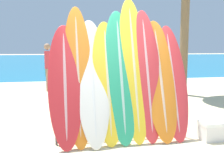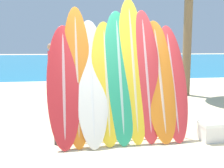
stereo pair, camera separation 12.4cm
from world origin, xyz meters
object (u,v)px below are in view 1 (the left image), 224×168
at_px(surfboard_slot_4, 121,75).
at_px(surfboard_slot_8, 173,81).
at_px(surfboard_slot_0, 65,85).
at_px(surfboard_slot_2, 93,81).
at_px(surfboard_rack, 121,114).
at_px(surfboard_slot_5, 134,68).
at_px(surfboard_slot_7, 160,79).
at_px(person_far_left, 91,68).
at_px(surfboard_slot_1, 78,74).
at_px(person_near_water, 118,63).
at_px(surfboard_slot_6, 147,74).
at_px(person_mid_beach, 48,65).
at_px(person_far_right, 74,71).
at_px(surfboard_slot_3, 108,82).
at_px(cooler_box, 214,131).

distance_m(surfboard_slot_4, surfboard_slot_8, 0.97).
distance_m(surfboard_slot_0, surfboard_slot_2, 0.46).
distance_m(surfboard_rack, surfboard_slot_5, 0.84).
height_order(surfboard_slot_7, surfboard_slot_8, surfboard_slot_7).
distance_m(surfboard_slot_2, person_far_left, 5.09).
bearing_deg(surfboard_slot_7, surfboard_slot_2, 179.59).
distance_m(surfboard_rack, surfboard_slot_1, 1.02).
distance_m(surfboard_slot_0, surfboard_slot_8, 1.91).
height_order(person_near_water, person_far_left, person_near_water).
bearing_deg(surfboard_slot_6, surfboard_slot_0, -178.58).
bearing_deg(person_far_left, surfboard_slot_1, 25.78).
distance_m(surfboard_rack, surfboard_slot_7, 0.94).
relative_size(person_mid_beach, person_far_right, 1.06).
bearing_deg(person_mid_beach, surfboard_slot_1, -161.55).
height_order(surfboard_slot_5, person_near_water, surfboard_slot_5).
xyz_separation_m(surfboard_slot_0, surfboard_slot_6, (1.43, 0.04, 0.15)).
bearing_deg(surfboard_slot_1, surfboard_slot_0, -162.44).
height_order(surfboard_slot_4, person_near_water, surfboard_slot_4).
bearing_deg(surfboard_slot_4, surfboard_slot_1, 177.68).
bearing_deg(person_mid_beach, surfboard_rack, -154.81).
relative_size(surfboard_slot_4, surfboard_slot_7, 1.07).
relative_size(surfboard_slot_1, person_far_right, 1.39).
relative_size(surfboard_slot_3, cooler_box, 4.35).
distance_m(surfboard_slot_8, person_near_water, 7.40).
height_order(surfboard_rack, person_mid_beach, person_mid_beach).
distance_m(surfboard_rack, surfboard_slot_4, 0.68).
bearing_deg(surfboard_slot_6, surfboard_slot_7, -3.62).
distance_m(person_mid_beach, person_far_right, 2.27).
bearing_deg(surfboard_slot_0, surfboard_slot_8, 0.40).
bearing_deg(person_mid_beach, surfboard_slot_7, -148.29).
relative_size(surfboard_rack, surfboard_slot_3, 1.08).
relative_size(surfboard_slot_1, person_near_water, 1.37).
bearing_deg(surfboard_slot_0, cooler_box, -7.07).
relative_size(surfboard_slot_7, person_near_water, 1.24).
bearing_deg(surfboard_slot_7, surfboard_slot_8, -1.63).
distance_m(surfboard_slot_8, person_far_right, 4.08).
distance_m(surfboard_slot_4, surfboard_slot_6, 0.48).
height_order(surfboard_slot_3, person_near_water, surfboard_slot_3).
distance_m(surfboard_slot_0, person_far_right, 3.81).
bearing_deg(surfboard_slot_4, surfboard_slot_5, 8.05).
xyz_separation_m(surfboard_slot_1, surfboard_slot_4, (0.73, -0.03, -0.03)).
bearing_deg(person_far_left, surfboard_slot_6, 39.50).
distance_m(surfboard_rack, person_near_water, 7.59).
xyz_separation_m(surfboard_slot_4, person_far_right, (-0.58, 3.75, -0.23)).
bearing_deg(person_far_right, person_mid_beach, -109.11).
height_order(surfboard_slot_1, person_mid_beach, surfboard_slot_1).
bearing_deg(surfboard_slot_8, person_far_right, 112.11).
relative_size(surfboard_slot_0, surfboard_slot_6, 0.87).
xyz_separation_m(surfboard_slot_1, surfboard_slot_3, (0.50, -0.06, -0.13)).
height_order(surfboard_slot_2, surfboard_slot_7, surfboard_slot_7).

